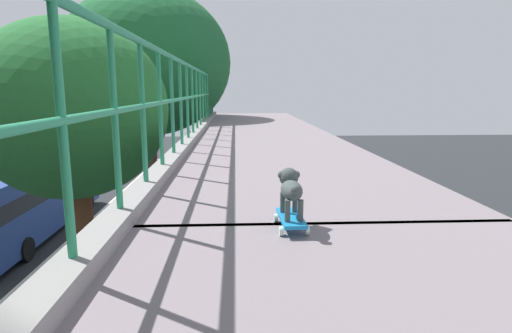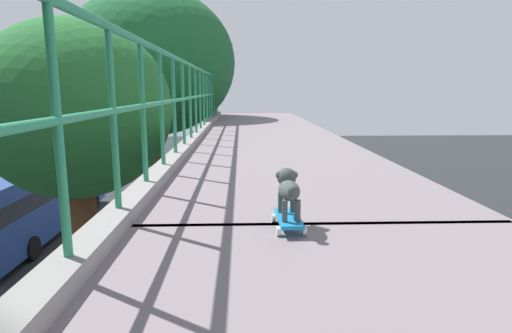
% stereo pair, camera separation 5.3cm
% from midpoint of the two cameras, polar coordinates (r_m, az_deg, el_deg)
% --- Properties ---
extents(city_bus, '(2.51, 11.60, 3.28)m').
position_cam_midpoint_polar(city_bus, '(22.19, -28.14, -3.54)').
color(city_bus, navy).
rests_on(city_bus, ground).
extents(roadside_tree_mid, '(3.70, 3.70, 8.09)m').
position_cam_midpoint_polar(roadside_tree_mid, '(8.93, -23.89, 6.34)').
color(roadside_tree_mid, brown).
rests_on(roadside_tree_mid, ground).
extents(roadside_tree_far, '(5.22, 5.22, 9.86)m').
position_cam_midpoint_polar(roadside_tree_far, '(14.01, -14.61, 13.35)').
color(roadside_tree_far, brown).
rests_on(roadside_tree_far, ground).
extents(toy_skateboard, '(0.20, 0.42, 0.08)m').
position_cam_midpoint_polar(toy_skateboard, '(2.78, 4.20, -7.10)').
color(toy_skateboard, '#1780C6').
rests_on(toy_skateboard, overpass_deck).
extents(small_dog, '(0.15, 0.38, 0.30)m').
position_cam_midpoint_polar(small_dog, '(2.74, 4.18, -2.84)').
color(small_dog, '#404B48').
rests_on(small_dog, toy_skateboard).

